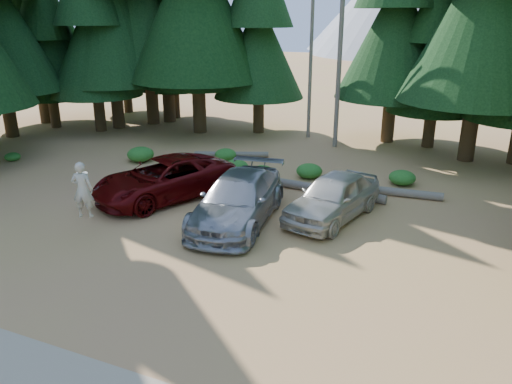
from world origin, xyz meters
TOP-DOWN VIEW (x-y plane):
  - ground at (0.00, 0.00)m, footprint 160.00×160.00m
  - forest_belt_north at (0.00, 15.00)m, footprint 36.00×7.00m
  - snag_front at (0.80, 14.50)m, footprint 0.24×0.24m
  - snag_back at (-1.20, 16.00)m, footprint 0.20×0.20m
  - red_pickup at (-3.18, 4.06)m, footprint 4.71×6.24m
  - silver_minivan_center at (0.45, 3.04)m, footprint 2.97×5.85m
  - silver_minivan_right at (3.33, 4.69)m, footprint 2.84×4.92m
  - frisbee_player at (-3.69, 0.23)m, footprint 0.79×0.66m
  - log_left at (-3.42, 10.41)m, footprint 3.54×1.63m
  - log_mid at (4.87, 7.85)m, footprint 3.92×0.60m
  - log_right at (2.12, 7.00)m, footprint 5.49×0.79m
  - shrub_far_left at (-7.12, 7.93)m, footprint 1.28×1.28m
  - shrub_left at (-2.03, 8.01)m, footprint 1.13×1.13m
  - shrub_center_left at (-3.42, 9.73)m, footprint 1.05×1.05m
  - shrub_center_right at (-0.81, 8.21)m, footprint 0.82×0.82m
  - shrub_right at (1.19, 8.72)m, footprint 1.13×1.13m
  - shrub_far_right at (5.06, 9.39)m, footprint 1.10×1.10m
  - shrub_edge_west at (-12.92, 5.50)m, footprint 0.74×0.74m

SIDE VIEW (x-z plane):
  - ground at x=0.00m, z-range 0.00..0.00m
  - forest_belt_north at x=0.00m, z-range -11.00..11.00m
  - log_left at x=-3.42m, z-range 0.00..0.26m
  - log_mid at x=4.87m, z-range 0.00..0.32m
  - log_right at x=2.12m, z-range 0.00..0.35m
  - shrub_edge_west at x=-12.92m, z-range 0.00..0.41m
  - shrub_center_right at x=-0.81m, z-range 0.00..0.45m
  - shrub_center_left at x=-3.42m, z-range 0.00..0.58m
  - shrub_far_right at x=5.06m, z-range 0.00..0.61m
  - shrub_right at x=1.19m, z-range 0.00..0.62m
  - shrub_left at x=-2.03m, z-range 0.00..0.62m
  - shrub_far_left at x=-7.12m, z-range 0.00..0.71m
  - silver_minivan_right at x=3.33m, z-range 0.00..1.57m
  - red_pickup at x=-3.18m, z-range 0.00..1.58m
  - silver_minivan_center at x=0.45m, z-range 0.00..1.63m
  - frisbee_player at x=-3.69m, z-range 0.58..2.44m
  - snag_back at x=-1.20m, z-range 0.00..10.00m
  - snag_front at x=0.80m, z-range 0.00..12.00m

